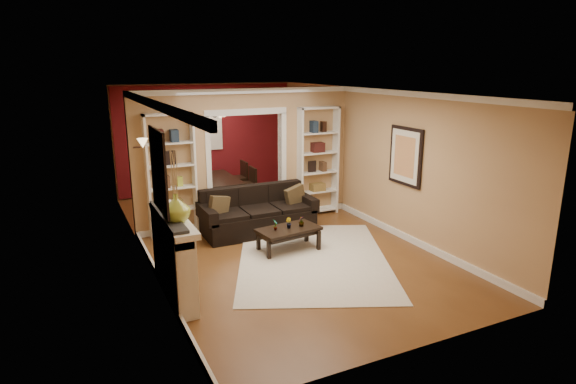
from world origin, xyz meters
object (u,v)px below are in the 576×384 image
bookshelf_left (171,176)px  bookshelf_right (318,162)px  dining_table (218,190)px  fireplace (175,256)px  coffee_table (289,239)px  sofa (258,211)px

bookshelf_left → bookshelf_right: 3.10m
dining_table → fireplace: bearing=155.6°
fireplace → dining_table: (1.97, 4.34, -0.29)m
coffee_table → dining_table: dining_table is taller
bookshelf_left → coffee_table: bearing=-46.1°
coffee_table → bookshelf_right: bearing=40.7°
sofa → fireplace: bearing=-136.2°
bookshelf_left → bookshelf_right: size_ratio=1.00×
fireplace → sofa: bearing=43.8°
sofa → bookshelf_left: size_ratio=0.96×
coffee_table → bookshelf_left: (-1.61, 1.68, 0.95)m
fireplace → bookshelf_right: bearing=34.8°
bookshelf_right → dining_table: 2.61m
coffee_table → dining_table: size_ratio=0.64×
coffee_table → fireplace: (-2.15, -0.85, 0.38)m
bookshelf_left → bookshelf_right: bearing=0.0°
fireplace → dining_table: size_ratio=1.02×
coffee_table → sofa: bearing=88.5°
bookshelf_right → fireplace: (-3.64, -2.53, -0.57)m
bookshelf_left → fireplace: bookshelf_left is taller
bookshelf_right → bookshelf_left: bearing=180.0°
sofa → coffee_table: (0.12, -1.10, -0.23)m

